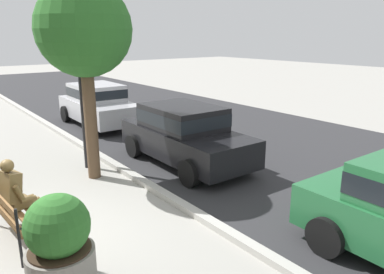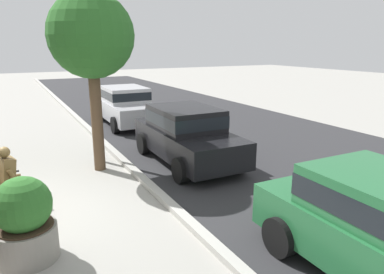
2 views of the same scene
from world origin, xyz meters
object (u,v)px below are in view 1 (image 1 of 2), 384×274
object	(u,v)px
concrete_planter	(59,244)
parked_car_black	(184,133)
street_tree_near_bench	(84,31)
lamp_post	(80,69)
bronze_statue_seated	(21,196)
parked_car_silver	(98,103)
park_bench	(11,211)

from	to	relation	value
concrete_planter	parked_car_black	distance (m)	5.36
street_tree_near_bench	lamp_post	xyz separation A→B (m)	(-0.77, 0.12, -0.87)
concrete_planter	bronze_statue_seated	bearing A→B (deg)	-179.04
bronze_statue_seated	parked_car_silver	xyz separation A→B (m)	(-6.81, 4.39, 0.17)
parked_car_black	concrete_planter	bearing A→B (deg)	-54.41
parked_car_silver	lamp_post	xyz separation A→B (m)	(4.32, -2.23, 1.71)
park_bench	bronze_statue_seated	distance (m)	0.33
park_bench	lamp_post	xyz separation A→B (m)	(-2.71, 2.37, 2.01)
parked_car_silver	parked_car_black	distance (m)	5.59
bronze_statue_seated	park_bench	bearing A→B (deg)	-43.41
street_tree_near_bench	lamp_post	distance (m)	1.17
park_bench	parked_car_silver	size ratio (longest dim) A/B	0.44
street_tree_near_bench	parked_car_black	distance (m)	3.53
street_tree_near_bench	park_bench	bearing A→B (deg)	-49.16
concrete_planter	lamp_post	world-z (taller)	lamp_post
park_bench	lamp_post	distance (m)	4.12
bronze_statue_seated	street_tree_near_bench	xyz separation A→B (m)	(-1.72, 2.03, 2.76)
street_tree_near_bench	lamp_post	bearing A→B (deg)	170.77
park_bench	parked_car_black	bearing A→B (deg)	107.40
lamp_post	concrete_planter	bearing A→B (deg)	-25.86
lamp_post	parked_car_black	bearing A→B (deg)	60.47
concrete_planter	lamp_post	size ratio (longest dim) A/B	0.35
bronze_statue_seated	lamp_post	distance (m)	3.79
concrete_planter	parked_car_black	bearing A→B (deg)	125.59
bronze_statue_seated	concrete_planter	distance (m)	1.90
parked_car_black	parked_car_silver	bearing A→B (deg)	180.00
parked_car_silver	parked_car_black	size ratio (longest dim) A/B	1.00
bronze_statue_seated	street_tree_near_bench	bearing A→B (deg)	130.17
street_tree_near_bench	lamp_post	size ratio (longest dim) A/B	1.16
parked_car_silver	park_bench	bearing A→B (deg)	-33.22
parked_car_silver	parked_car_black	bearing A→B (deg)	0.00
bronze_statue_seated	lamp_post	xyz separation A→B (m)	(-2.48, 2.16, 1.88)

